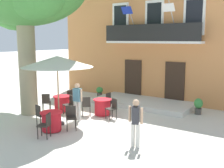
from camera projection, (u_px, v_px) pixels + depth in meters
ground_plane at (89, 120)px, 12.09m from camera, size 120.00×120.00×0.00m
building_facade at (169, 35)px, 16.82m from camera, size 13.00×5.09×7.50m
entrance_step_platform at (143, 103)px, 14.79m from camera, size 5.36×2.44×0.25m
cafe_table_near_tree at (62, 103)px, 13.53m from camera, size 0.86×0.86×0.76m
cafe_chair_near_tree_0 at (69, 103)px, 12.91m from camera, size 0.53×0.53×0.91m
cafe_chair_near_tree_1 at (71, 98)px, 14.16m from camera, size 0.40×0.40×0.91m
cafe_chair_near_tree_2 at (46, 101)px, 13.36m from camera, size 0.56×0.56×0.91m
cafe_table_middle at (52, 121)px, 10.57m from camera, size 0.86×0.86×0.76m
cafe_chair_middle_0 at (46, 124)px, 9.80m from camera, size 0.53×0.53×0.91m
cafe_chair_middle_1 at (71, 116)px, 10.75m from camera, size 0.57×0.57×0.91m
cafe_chair_middle_2 at (41, 114)px, 11.05m from camera, size 0.49×0.49×0.91m
cafe_table_front at (102, 107)px, 12.79m from camera, size 0.86×0.86×0.76m
cafe_chair_front_0 at (110, 101)px, 13.42m from camera, size 0.41×0.41×0.91m
cafe_chair_front_1 at (86, 105)px, 12.62m from camera, size 0.56×0.56×0.91m
cafe_chair_front_2 at (112, 107)px, 12.18m from camera, size 0.53×0.53×0.91m
cafe_umbrella at (57, 62)px, 11.05m from camera, size 2.90×2.90×2.85m
ground_planter_left at (100, 92)px, 16.59m from camera, size 0.41×0.41×0.67m
ground_planter_right at (198, 105)px, 12.96m from camera, size 0.40×0.40×0.76m
pedestrian_near_entrance at (136, 121)px, 8.90m from camera, size 0.53×0.40×1.61m
pedestrian_mid_plaza at (77, 99)px, 11.90m from camera, size 0.53×0.25×1.65m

